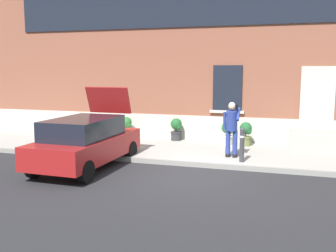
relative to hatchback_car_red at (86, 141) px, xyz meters
name	(u,v)px	position (x,y,z in m)	size (l,w,h in m)	color
ground_plane	(186,175)	(3.00, 0.13, -0.80)	(80.00, 80.00, 0.00)	#232326
sidewalk	(206,152)	(3.00, 2.93, -0.72)	(24.00, 3.60, 0.15)	#99968E
curb_edge	(193,164)	(3.00, 1.07, -0.72)	(24.00, 0.12, 0.15)	gray
building_facade	(220,48)	(3.00, 5.41, 2.93)	(24.00, 1.52, 7.50)	brown
entrance_stoop	(316,142)	(6.64, 4.25, -0.41)	(1.79, 1.28, 0.64)	#9E998E
hatchback_car_red	(86,141)	(0.00, 0.00, 0.00)	(1.88, 4.11, 2.34)	maroon
bollard_near_person	(242,143)	(4.38, 1.48, -0.09)	(0.15, 0.15, 1.04)	#333338
person_on_phone	(232,126)	(3.99, 2.00, 0.35)	(0.51, 0.48, 1.75)	navy
planter_terracotta	(127,127)	(-0.52, 4.23, -0.19)	(0.44, 0.44, 0.86)	#B25B38
planter_charcoal	(176,129)	(1.53, 4.36, -0.19)	(0.44, 0.44, 0.86)	#2D2D30
planter_cream	(228,133)	(3.58, 3.99, -0.19)	(0.44, 0.44, 0.86)	beige
planter_olive	(246,133)	(4.24, 4.05, -0.19)	(0.44, 0.44, 0.86)	#606B38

